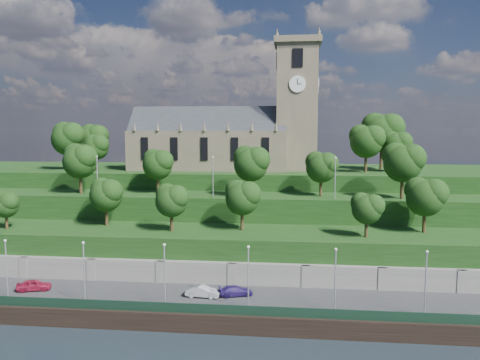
# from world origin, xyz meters

# --- Properties ---
(ground) EXTENTS (320.00, 320.00, 0.00)m
(ground) POSITION_xyz_m (0.00, 0.00, 0.00)
(ground) COLOR black
(ground) RESTS_ON ground
(promenade) EXTENTS (160.00, 12.00, 2.00)m
(promenade) POSITION_xyz_m (0.00, 6.00, 1.00)
(promenade) COLOR #2D2D30
(promenade) RESTS_ON ground
(quay_wall) EXTENTS (160.00, 0.50, 2.20)m
(quay_wall) POSITION_xyz_m (0.00, -0.05, 1.10)
(quay_wall) COLOR black
(quay_wall) RESTS_ON ground
(fence) EXTENTS (160.00, 0.10, 1.20)m
(fence) POSITION_xyz_m (0.00, 0.60, 2.60)
(fence) COLOR #163222
(fence) RESTS_ON promenade
(retaining_wall) EXTENTS (160.00, 2.10, 5.00)m
(retaining_wall) POSITION_xyz_m (0.00, 11.97, 2.50)
(retaining_wall) COLOR slate
(retaining_wall) RESTS_ON ground
(embankment_lower) EXTENTS (160.00, 12.00, 8.00)m
(embankment_lower) POSITION_xyz_m (0.00, 18.00, 4.00)
(embankment_lower) COLOR #153511
(embankment_lower) RESTS_ON ground
(embankment_upper) EXTENTS (160.00, 10.00, 12.00)m
(embankment_upper) POSITION_xyz_m (0.00, 29.00, 6.00)
(embankment_upper) COLOR #153511
(embankment_upper) RESTS_ON ground
(hilltop) EXTENTS (160.00, 32.00, 15.00)m
(hilltop) POSITION_xyz_m (0.00, 50.00, 7.50)
(hilltop) COLOR #153511
(hilltop) RESTS_ON ground
(church) EXTENTS (38.60, 12.35, 27.60)m
(church) POSITION_xyz_m (0.79, 45.98, 22.52)
(church) COLOR brown
(church) RESTS_ON hilltop
(trees_lower) EXTENTS (68.15, 8.85, 8.17)m
(trees_lower) POSITION_xyz_m (5.06, 18.51, 13.01)
(trees_lower) COLOR #322513
(trees_lower) RESTS_ON embankment_lower
(trees_upper) EXTENTS (61.33, 8.67, 9.09)m
(trees_upper) POSITION_xyz_m (4.56, 28.01, 17.77)
(trees_upper) COLOR #322513
(trees_upper) RESTS_ON embankment_upper
(trees_hilltop) EXTENTS (72.81, 16.43, 11.82)m
(trees_hilltop) POSITION_xyz_m (4.46, 45.59, 21.79)
(trees_hilltop) COLOR #322513
(trees_hilltop) RESTS_ON hilltop
(lamp_posts_promenade) EXTENTS (60.36, 0.36, 7.68)m
(lamp_posts_promenade) POSITION_xyz_m (-2.00, 2.50, 6.45)
(lamp_posts_promenade) COLOR #B2B2B7
(lamp_posts_promenade) RESTS_ON promenade
(lamp_posts_upper) EXTENTS (40.36, 0.36, 6.80)m
(lamp_posts_upper) POSITION_xyz_m (-0.00, 26.00, 15.99)
(lamp_posts_upper) COLOR #B2B2B7
(lamp_posts_upper) RESTS_ON embankment_upper
(car_left) EXTENTS (4.62, 2.89, 1.47)m
(car_left) POSITION_xyz_m (-20.65, 6.14, 2.73)
(car_left) COLOR maroon
(car_left) RESTS_ON promenade
(car_middle) EXTENTS (4.40, 1.82, 1.42)m
(car_middle) POSITION_xyz_m (1.90, 6.11, 2.71)
(car_middle) COLOR #9C9CA0
(car_middle) RESTS_ON promenade
(car_right) EXTENTS (4.73, 2.99, 1.28)m
(car_right) POSITION_xyz_m (5.99, 7.01, 2.64)
(car_right) COLOR navy
(car_right) RESTS_ON promenade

